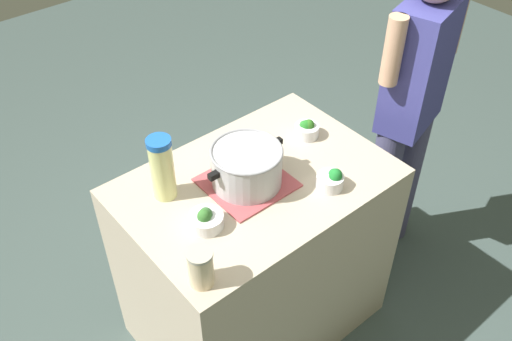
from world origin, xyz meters
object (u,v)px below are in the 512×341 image
at_px(lemonade_pitcher, 162,168).
at_px(broccoli_bowl_back, 206,219).
at_px(cooking_pot, 247,166).
at_px(broccoli_bowl_center, 307,129).
at_px(mason_jar, 201,268).
at_px(person_cook, 410,109).
at_px(broccoli_bowl_front, 332,179).

height_order(lemonade_pitcher, broccoli_bowl_back, lemonade_pitcher).
bearing_deg(cooking_pot, broccoli_bowl_center, 10.45).
relative_size(mason_jar, broccoli_bowl_center, 1.36).
relative_size(lemonade_pitcher, person_cook, 0.16).
bearing_deg(person_cook, broccoli_bowl_front, -166.98).
xyz_separation_m(broccoli_bowl_center, person_cook, (0.54, -0.14, -0.06)).
relative_size(cooking_pot, mason_jar, 2.42).
bearing_deg(broccoli_bowl_back, mason_jar, -129.28).
xyz_separation_m(cooking_pot, lemonade_pitcher, (-0.28, 0.15, 0.04)).
distance_m(broccoli_bowl_center, broccoli_bowl_back, 0.66).
xyz_separation_m(lemonade_pitcher, broccoli_bowl_center, (0.67, -0.08, -0.10)).
bearing_deg(broccoli_bowl_back, broccoli_bowl_front, -15.73).
bearing_deg(lemonade_pitcher, cooking_pot, -28.29).
bearing_deg(broccoli_bowl_center, broccoli_bowl_back, -166.48).
distance_m(mason_jar, person_cook, 1.36).
height_order(mason_jar, broccoli_bowl_center, mason_jar).
xyz_separation_m(lemonade_pitcher, broccoli_bowl_front, (0.52, -0.37, -0.10)).
distance_m(cooking_pot, lemonade_pitcher, 0.32).
height_order(broccoli_bowl_front, person_cook, person_cook).
height_order(cooking_pot, person_cook, person_cook).
relative_size(lemonade_pitcher, broccoli_bowl_center, 2.51).
height_order(cooking_pot, broccoli_bowl_center, cooking_pot).
bearing_deg(mason_jar, broccoli_bowl_back, 50.72).
distance_m(lemonade_pitcher, broccoli_bowl_center, 0.68).
xyz_separation_m(mason_jar, broccoli_bowl_center, (0.80, 0.35, -0.04)).
height_order(broccoli_bowl_back, person_cook, person_cook).
bearing_deg(lemonade_pitcher, mason_jar, -107.78).
height_order(broccoli_bowl_front, broccoli_bowl_center, broccoli_bowl_front).
relative_size(broccoli_bowl_front, broccoli_bowl_back, 0.84).
distance_m(lemonade_pitcher, broccoli_bowl_back, 0.25).
distance_m(lemonade_pitcher, broccoli_bowl_front, 0.65).
height_order(broccoli_bowl_center, person_cook, person_cook).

